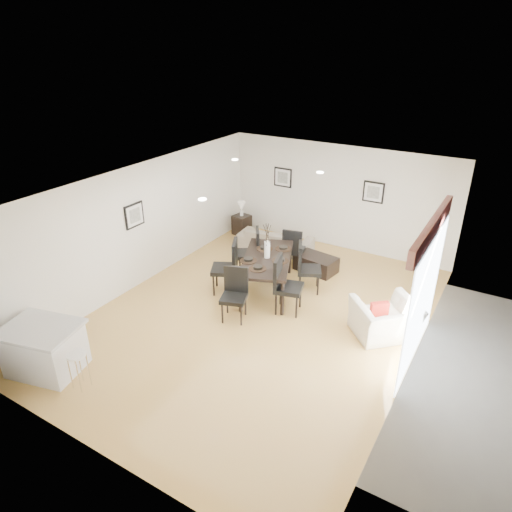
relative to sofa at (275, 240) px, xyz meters
The scene contains 26 objects.
ground 3.19m from the sofa, 67.14° to the right, with size 8.00×8.00×0.00m, color #B4894A.
wall_back 1.95m from the sofa, 40.82° to the left, with size 6.00×0.04×2.70m, color white.
wall_front 7.12m from the sofa, 79.89° to the right, with size 6.00×0.04×2.70m, color white.
wall_left 3.58m from the sofa, 121.03° to the right, with size 0.04×8.00×2.70m, color white.
wall_right 5.26m from the sofa, 34.69° to the right, with size 0.04×8.00×2.70m, color white.
ceiling 4.00m from the sofa, 67.14° to the right, with size 6.00×8.00×0.02m, color white.
sofa is the anchor object (origin of this frame).
armchair 4.26m from the sofa, 32.79° to the right, with size 1.10×0.96×0.72m, color silver.
dining_table 2.20m from the sofa, 66.27° to the right, with size 1.66×2.18×0.82m.
dining_chair_wnear 2.45m from the sofa, 85.85° to the right, with size 0.73×0.73×1.20m.
dining_chair_wfar 1.48m from the sofa, 83.46° to the right, with size 0.70×0.70×1.12m.
dining_chair_enear 2.96m from the sofa, 58.05° to the right, with size 0.65×0.65×1.19m.
dining_chair_efar 2.21m from the sofa, 44.24° to the right, with size 0.67×0.67×1.11m.
dining_chair_head 3.31m from the sofa, 75.31° to the right, with size 0.61×0.61×1.07m.
dining_chair_foot 1.20m from the sofa, 40.40° to the right, with size 0.55×0.55×1.04m.
vase 2.31m from the sofa, 66.27° to the right, with size 0.94×1.47×0.77m.
coffee_table 1.51m from the sofa, 21.12° to the right, with size 0.96×0.57×0.38m, color black.
side_table 1.40m from the sofa, 161.11° to the left, with size 0.42×0.42×0.56m, color black.
table_lamp 1.50m from the sofa, 161.11° to the left, with size 0.21×0.21×0.40m.
cushion 4.24m from the sofa, 34.71° to the right, with size 0.33×0.10×0.33m, color maroon.
kitchen_island 6.24m from the sofa, 99.16° to the right, with size 1.39×1.19×0.84m.
bar_stool 6.17m from the sofa, 91.49° to the right, with size 0.30×0.30×0.65m.
framed_print_back_left 1.75m from the sofa, 109.33° to the left, with size 0.52×0.04×0.52m.
framed_print_back_right 2.74m from the sofa, 25.91° to the left, with size 0.52×0.04×0.52m.
framed_print_left_wall 3.83m from the sofa, 118.97° to the right, with size 0.04×0.52×0.52m.
sliding_door 5.14m from the sofa, 32.13° to the right, with size 0.12×2.70×2.57m.
Camera 1 is at (3.92, -6.68, 5.09)m, focal length 32.00 mm.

